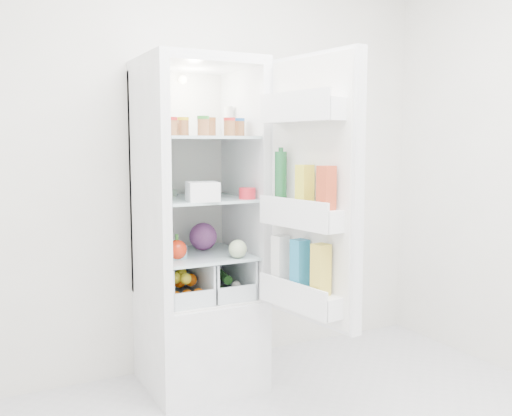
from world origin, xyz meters
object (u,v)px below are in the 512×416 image
mushroom_bowl (174,252)px  fridge_door (310,197)px  refrigerator (196,266)px  red_cabbage (203,236)px

mushroom_bowl → fridge_door: fridge_door is taller
mushroom_bowl → refrigerator: bearing=34.2°
red_cabbage → mushroom_bowl: size_ratio=1.16×
fridge_door → mushroom_bowl: bearing=35.8°
red_cabbage → mushroom_bowl: (-0.22, -0.14, -0.05)m
red_cabbage → mushroom_bowl: red_cabbage is taller
refrigerator → mushroom_bowl: (-0.17, -0.11, 0.11)m
refrigerator → mushroom_bowl: size_ratio=13.37×
refrigerator → red_cabbage: (0.05, 0.03, 0.16)m
red_cabbage → fridge_door: bearing=-66.3°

